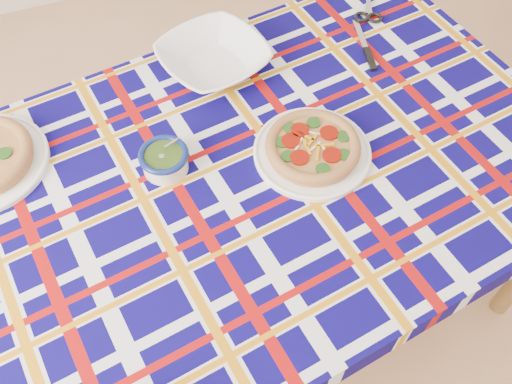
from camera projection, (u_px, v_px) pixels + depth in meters
name	position (u px, v px, depth m)	size (l,w,h in m)	color
dining_table	(250.00, 190.00, 1.29)	(1.55, 1.10, 0.67)	brown
tablecloth	(250.00, 185.00, 1.27)	(1.46, 0.92, 0.09)	#09044E
main_focaccia_plate	(313.00, 147.00, 1.24)	(0.27, 0.27, 0.05)	#AF753E
pesto_bowl	(164.00, 159.00, 1.21)	(0.11, 0.11, 0.06)	#20350E
serving_bowl	(213.00, 59.00, 1.39)	(0.25, 0.25, 0.06)	white
table_knife	(361.00, 35.00, 1.48)	(0.21, 0.02, 0.01)	silver
kitchen_scissors	(368.00, 2.00, 1.56)	(0.17, 0.08, 0.01)	silver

